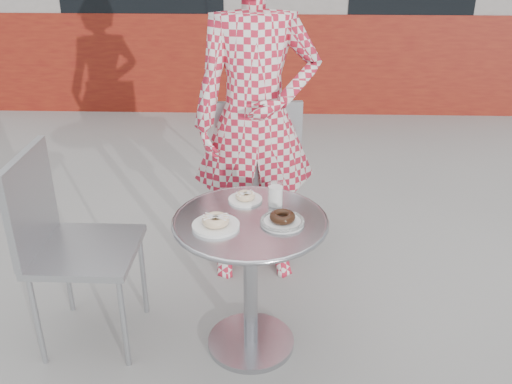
{
  "coord_description": "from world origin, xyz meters",
  "views": [
    {
      "loc": [
        0.11,
        -2.12,
        1.87
      ],
      "look_at": [
        0.03,
        0.16,
        0.76
      ],
      "focal_mm": 40.0,
      "sensor_mm": 36.0,
      "label": 1
    }
  ],
  "objects_px": {
    "milk_cup": "(276,195)",
    "plate_near": "(216,223)",
    "bistro_table": "(250,252)",
    "plate_far": "(245,197)",
    "seated_person": "(256,120)",
    "plate_checker": "(282,220)",
    "chair_left": "(89,286)",
    "chair_far": "(257,200)"
  },
  "relations": [
    {
      "from": "plate_far",
      "to": "plate_near",
      "type": "bearing_deg",
      "value": -114.14
    },
    {
      "from": "chair_far",
      "to": "plate_far",
      "type": "bearing_deg",
      "value": 83.68
    },
    {
      "from": "milk_cup",
      "to": "bistro_table",
      "type": "bearing_deg",
      "value": -127.53
    },
    {
      "from": "plate_checker",
      "to": "plate_far",
      "type": "bearing_deg",
      "value": 129.1
    },
    {
      "from": "chair_far",
      "to": "chair_left",
      "type": "xyz_separation_m",
      "value": [
        -0.76,
        -0.91,
        -0.01
      ]
    },
    {
      "from": "seated_person",
      "to": "chair_far",
      "type": "bearing_deg",
      "value": 82.96
    },
    {
      "from": "chair_left",
      "to": "milk_cup",
      "type": "distance_m",
      "value": 0.99
    },
    {
      "from": "bistro_table",
      "to": "chair_left",
      "type": "relative_size",
      "value": 0.72
    },
    {
      "from": "chair_far",
      "to": "bistro_table",
      "type": "bearing_deg",
      "value": 85.89
    },
    {
      "from": "chair_far",
      "to": "milk_cup",
      "type": "height_order",
      "value": "chair_far"
    },
    {
      "from": "bistro_table",
      "to": "chair_far",
      "type": "bearing_deg",
      "value": 90.17
    },
    {
      "from": "plate_far",
      "to": "plate_near",
      "type": "distance_m",
      "value": 0.27
    },
    {
      "from": "plate_near",
      "to": "plate_checker",
      "type": "bearing_deg",
      "value": 8.56
    },
    {
      "from": "chair_far",
      "to": "plate_near",
      "type": "distance_m",
      "value": 1.1
    },
    {
      "from": "plate_far",
      "to": "plate_checker",
      "type": "relative_size",
      "value": 0.82
    },
    {
      "from": "bistro_table",
      "to": "plate_near",
      "type": "relative_size",
      "value": 3.44
    },
    {
      "from": "chair_left",
      "to": "plate_near",
      "type": "relative_size",
      "value": 4.79
    },
    {
      "from": "chair_left",
      "to": "plate_near",
      "type": "bearing_deg",
      "value": -99.66
    },
    {
      "from": "bistro_table",
      "to": "chair_left",
      "type": "bearing_deg",
      "value": 177.07
    },
    {
      "from": "bistro_table",
      "to": "milk_cup",
      "type": "distance_m",
      "value": 0.28
    },
    {
      "from": "bistro_table",
      "to": "chair_far",
      "type": "xyz_separation_m",
      "value": [
        -0.0,
        0.95,
        -0.22
      ]
    },
    {
      "from": "chair_far",
      "to": "plate_far",
      "type": "distance_m",
      "value": 0.87
    },
    {
      "from": "bistro_table",
      "to": "chair_left",
      "type": "distance_m",
      "value": 0.8
    },
    {
      "from": "plate_far",
      "to": "plate_checker",
      "type": "bearing_deg",
      "value": -50.9
    },
    {
      "from": "seated_person",
      "to": "plate_near",
      "type": "bearing_deg",
      "value": -108.85
    },
    {
      "from": "plate_far",
      "to": "milk_cup",
      "type": "xyz_separation_m",
      "value": [
        0.14,
        -0.04,
        0.04
      ]
    },
    {
      "from": "milk_cup",
      "to": "plate_far",
      "type": "bearing_deg",
      "value": 164.51
    },
    {
      "from": "seated_person",
      "to": "plate_checker",
      "type": "bearing_deg",
      "value": -86.94
    },
    {
      "from": "seated_person",
      "to": "bistro_table",
      "type": "bearing_deg",
      "value": -98.07
    },
    {
      "from": "plate_checker",
      "to": "milk_cup",
      "type": "relative_size",
      "value": 1.75
    },
    {
      "from": "plate_near",
      "to": "plate_far",
      "type": "bearing_deg",
      "value": 65.86
    },
    {
      "from": "chair_left",
      "to": "seated_person",
      "type": "xyz_separation_m",
      "value": [
        0.77,
        0.63,
        0.61
      ]
    },
    {
      "from": "chair_left",
      "to": "plate_near",
      "type": "xyz_separation_m",
      "value": [
        0.63,
        -0.11,
        0.41
      ]
    },
    {
      "from": "bistro_table",
      "to": "plate_far",
      "type": "xyz_separation_m",
      "value": [
        -0.03,
        0.18,
        0.18
      ]
    },
    {
      "from": "plate_checker",
      "to": "milk_cup",
      "type": "height_order",
      "value": "milk_cup"
    },
    {
      "from": "chair_far",
      "to": "chair_left",
      "type": "bearing_deg",
      "value": 45.59
    },
    {
      "from": "bistro_table",
      "to": "plate_far",
      "type": "height_order",
      "value": "plate_far"
    },
    {
      "from": "bistro_table",
      "to": "milk_cup",
      "type": "bearing_deg",
      "value": 52.47
    },
    {
      "from": "milk_cup",
      "to": "plate_near",
      "type": "bearing_deg",
      "value": -139.82
    },
    {
      "from": "chair_left",
      "to": "plate_far",
      "type": "distance_m",
      "value": 0.85
    },
    {
      "from": "seated_person",
      "to": "plate_checker",
      "type": "distance_m",
      "value": 0.74
    },
    {
      "from": "chair_far",
      "to": "seated_person",
      "type": "bearing_deg",
      "value": 86.63
    }
  ]
}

